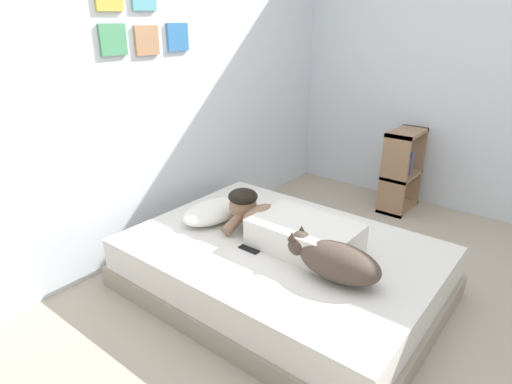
{
  "coord_description": "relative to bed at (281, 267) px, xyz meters",
  "views": [
    {
      "loc": [
        -1.95,
        -0.85,
        1.69
      ],
      "look_at": [
        0.15,
        0.83,
        0.6
      ],
      "focal_mm": 30.31,
      "sensor_mm": 36.0,
      "label": 1
    }
  ],
  "objects": [
    {
      "name": "bed",
      "position": [
        0.0,
        0.0,
        0.0
      ],
      "size": [
        1.41,
        1.94,
        0.35
      ],
      "color": "gray",
      "rests_on": "ground"
    },
    {
      "name": "cell_phone",
      "position": [
        -0.18,
        0.11,
        0.18
      ],
      "size": [
        0.07,
        0.14,
        0.01
      ],
      "primitive_type": "cube",
      "color": "black",
      "rests_on": "bed"
    },
    {
      "name": "ground_plane",
      "position": [
        -0.05,
        -0.53,
        -0.17
      ],
      "size": [
        12.49,
        12.49,
        0.0
      ],
      "primitive_type": "plane",
      "color": "tan"
    },
    {
      "name": "pillow",
      "position": [
        0.0,
        0.6,
        0.23
      ],
      "size": [
        0.52,
        0.32,
        0.11
      ],
      "primitive_type": "ellipsoid",
      "color": "white",
      "rests_on": "bed"
    },
    {
      "name": "dog",
      "position": [
        -0.12,
        -0.43,
        0.28
      ],
      "size": [
        0.26,
        0.57,
        0.21
      ],
      "color": "#4C3D33",
      "rests_on": "bed"
    },
    {
      "name": "side_wall_right",
      "position": [
        2.13,
        -0.21,
        1.08
      ],
      "size": [
        0.1,
        6.32,
        2.5
      ],
      "primitive_type": "cube",
      "color": "silver",
      "rests_on": "ground"
    },
    {
      "name": "coffee_cup",
      "position": [
        0.26,
        0.46,
        0.21
      ],
      "size": [
        0.12,
        0.09,
        0.07
      ],
      "color": "white",
      "rests_on": "bed"
    },
    {
      "name": "bookshelf",
      "position": [
        1.76,
        -0.09,
        0.21
      ],
      "size": [
        0.45,
        0.24,
        0.75
      ],
      "color": "#997251",
      "rests_on": "ground"
    },
    {
      "name": "back_wall",
      "position": [
        -0.05,
        1.17,
        1.08
      ],
      "size": [
        4.25,
        0.12,
        2.5
      ],
      "color": "silver",
      "rests_on": "ground"
    },
    {
      "name": "person_lying",
      "position": [
        0.04,
        -0.0,
        0.28
      ],
      "size": [
        0.43,
        0.92,
        0.27
      ],
      "color": "silver",
      "rests_on": "bed"
    }
  ]
}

